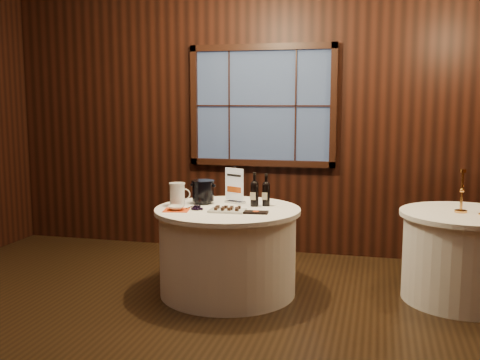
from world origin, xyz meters
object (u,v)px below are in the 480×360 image
(port_bottle_right, at_px, (266,192))
(grape_bunch, at_px, (197,208))
(ice_bucket, at_px, (203,191))
(sign_stand, at_px, (235,191))
(chocolate_plate, at_px, (227,210))
(port_bottle_left, at_px, (255,192))
(cracker_bowl, at_px, (176,208))
(main_table, at_px, (228,250))
(chocolate_box, at_px, (256,212))
(brass_candlestick, at_px, (462,197))
(side_table, at_px, (463,256))
(glass_pitcher, at_px, (177,194))

(port_bottle_right, xyz_separation_m, grape_bunch, (-0.54, -0.34, -0.11))
(port_bottle_right, xyz_separation_m, ice_bucket, (-0.58, -0.03, -0.01))
(sign_stand, height_order, chocolate_plate, sign_stand)
(port_bottle_left, distance_m, cracker_bowl, 0.71)
(main_table, xyz_separation_m, chocolate_box, (0.29, -0.17, 0.39))
(brass_candlestick, bearing_deg, main_table, -171.54)
(port_bottle_right, bearing_deg, chocolate_box, -81.94)
(side_table, distance_m, sign_stand, 2.06)
(glass_pitcher, bearing_deg, port_bottle_right, 4.72)
(ice_bucket, bearing_deg, sign_stand, 18.38)
(port_bottle_right, relative_size, chocolate_plate, 0.95)
(ice_bucket, height_order, chocolate_box, ice_bucket)
(port_bottle_right, xyz_separation_m, chocolate_plate, (-0.27, -0.34, -0.11))
(side_table, relative_size, ice_bucket, 5.03)
(grape_bunch, bearing_deg, chocolate_box, -1.56)
(sign_stand, distance_m, chocolate_plate, 0.42)
(port_bottle_right, bearing_deg, grape_bunch, -137.37)
(sign_stand, bearing_deg, cracker_bowl, -107.17)
(side_table, height_order, brass_candlestick, brass_candlestick)
(port_bottle_left, xyz_separation_m, grape_bunch, (-0.44, -0.29, -0.11))
(chocolate_plate, xyz_separation_m, brass_candlestick, (1.92, 0.44, 0.12))
(port_bottle_left, height_order, glass_pitcher, port_bottle_left)
(ice_bucket, height_order, cracker_bowl, ice_bucket)
(main_table, bearing_deg, cracker_bowl, -153.50)
(brass_candlestick, bearing_deg, sign_stand, -178.89)
(port_bottle_left, distance_m, chocolate_plate, 0.36)
(ice_bucket, bearing_deg, cracker_bowl, -109.09)
(side_table, bearing_deg, port_bottle_left, -174.93)
(main_table, height_order, port_bottle_right, port_bottle_right)
(sign_stand, xyz_separation_m, chocolate_box, (0.29, -0.42, -0.11))
(main_table, bearing_deg, grape_bunch, -147.10)
(grape_bunch, bearing_deg, ice_bucket, 97.69)
(glass_pitcher, relative_size, brass_candlestick, 0.56)
(cracker_bowl, bearing_deg, glass_pitcher, 107.42)
(side_table, bearing_deg, glass_pitcher, -172.91)
(port_bottle_left, height_order, port_bottle_right, port_bottle_left)
(main_table, height_order, cracker_bowl, cracker_bowl)
(main_table, height_order, chocolate_box, chocolate_box)
(sign_stand, bearing_deg, ice_bucket, -137.17)
(port_bottle_left, bearing_deg, side_table, 16.67)
(sign_stand, bearing_deg, port_bottle_left, -3.96)
(port_bottle_left, relative_size, chocolate_plate, 0.99)
(ice_bucket, relative_size, cracker_bowl, 1.51)
(sign_stand, xyz_separation_m, brass_candlestick, (1.96, 0.04, 0.02))
(glass_pitcher, distance_m, brass_candlestick, 2.44)
(chocolate_box, relative_size, grape_bunch, 1.23)
(grape_bunch, bearing_deg, sign_stand, 59.78)
(port_bottle_right, distance_m, cracker_bowl, 0.81)
(main_table, xyz_separation_m, ice_bucket, (-0.28, 0.16, 0.50))
(chocolate_plate, xyz_separation_m, cracker_bowl, (-0.44, -0.05, 0.00))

